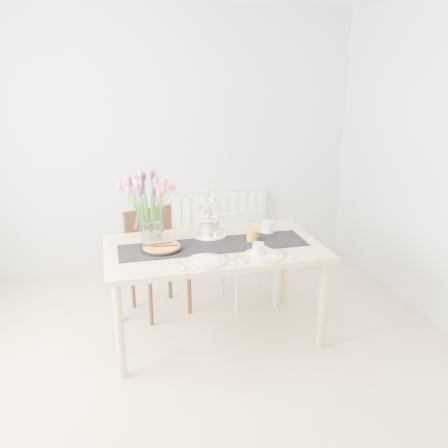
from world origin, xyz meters
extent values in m
plane|color=tan|center=(0.00, 0.00, 0.00)|extent=(4.50, 4.50, 0.00)
plane|color=#B3B5B8|center=(0.00, 2.25, 1.30)|extent=(4.00, 0.00, 4.00)
cube|color=white|center=(0.50, 2.19, 0.45)|extent=(1.20, 0.08, 0.60)
cube|color=tan|center=(0.19, 0.72, 0.73)|extent=(1.60, 0.90, 0.04)
cylinder|color=tan|center=(-0.54, 0.34, 0.35)|extent=(0.06, 0.06, 0.71)
cylinder|color=tan|center=(0.92, 0.34, 0.35)|extent=(0.06, 0.06, 0.71)
cylinder|color=tan|center=(-0.54, 1.10, 0.35)|extent=(0.06, 0.06, 0.71)
cylinder|color=tan|center=(0.92, 1.10, 0.35)|extent=(0.06, 0.06, 0.71)
cube|color=#3A1D15|center=(-0.17, 1.22, 0.45)|extent=(0.55, 0.55, 0.04)
cube|color=#3A1D15|center=(-0.23, 1.40, 0.67)|extent=(0.42, 0.18, 0.41)
cylinder|color=#3A1D15|center=(-0.28, 0.99, 0.21)|extent=(0.04, 0.04, 0.43)
cylinder|color=#3A1D15|center=(0.06, 1.11, 0.21)|extent=(0.04, 0.04, 0.43)
cylinder|color=#3A1D15|center=(-0.40, 1.33, 0.21)|extent=(0.04, 0.04, 0.43)
cylinder|color=#3A1D15|center=(-0.06, 1.45, 0.21)|extent=(0.04, 0.04, 0.43)
cube|color=silver|center=(0.62, 1.21, 0.40)|extent=(0.43, 0.43, 0.04)
cube|color=silver|center=(0.60, 1.39, 0.61)|extent=(0.39, 0.08, 0.37)
cylinder|color=silver|center=(0.46, 1.02, 0.19)|extent=(0.04, 0.04, 0.38)
cylinder|color=silver|center=(0.82, 1.05, 0.19)|extent=(0.04, 0.04, 0.38)
cylinder|color=silver|center=(0.42, 1.37, 0.19)|extent=(0.04, 0.04, 0.38)
cylinder|color=silver|center=(0.78, 1.41, 0.19)|extent=(0.04, 0.04, 0.38)
cube|color=black|center=(0.19, 0.72, 0.75)|extent=(1.40, 0.35, 0.01)
cube|color=silver|center=(-0.25, 0.92, 0.84)|extent=(0.17, 0.17, 0.17)
cylinder|color=gold|center=(0.21, 0.94, 0.95)|extent=(0.01, 0.01, 0.40)
cylinder|color=white|center=(0.21, 0.94, 0.76)|extent=(0.27, 0.27, 0.01)
cylinder|color=white|center=(0.21, 0.94, 0.90)|extent=(0.22, 0.22, 0.01)
cylinder|color=white|center=(0.21, 0.94, 1.04)|extent=(0.17, 0.17, 0.01)
cylinder|color=white|center=(0.68, 0.90, 0.80)|extent=(0.13, 0.13, 0.10)
cylinder|color=black|center=(-0.20, 0.73, 0.76)|extent=(0.30, 0.30, 0.03)
cylinder|color=orange|center=(-0.20, 0.73, 0.78)|extent=(0.27, 0.27, 0.01)
cylinder|color=silver|center=(0.45, 0.45, 0.80)|extent=(0.09, 0.09, 0.09)
cylinder|color=orange|center=(0.49, 0.74, 0.80)|extent=(0.10, 0.10, 0.09)
cylinder|color=white|center=(0.07, 0.43, 0.76)|extent=(0.31, 0.31, 0.01)
cylinder|color=white|center=(0.48, 0.43, 0.76)|extent=(0.34, 0.34, 0.01)
camera|label=1|loc=(-0.55, -2.50, 2.01)|focal=38.00mm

